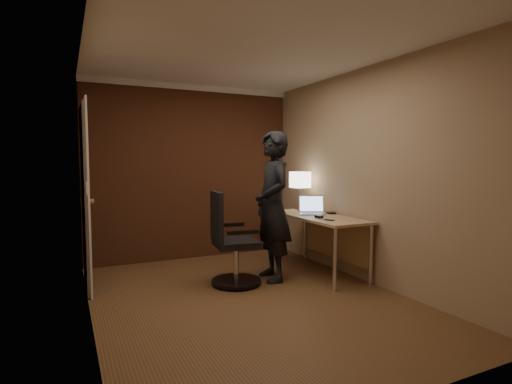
# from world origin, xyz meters

# --- Properties ---
(room) EXTENTS (4.00, 4.00, 4.00)m
(room) POSITION_xyz_m (-0.27, 1.54, 1.37)
(room) COLOR brown
(room) RESTS_ON ground
(desk) EXTENTS (0.60, 1.50, 0.73)m
(desk) POSITION_xyz_m (1.25, 0.48, 0.60)
(desk) COLOR tan
(desk) RESTS_ON ground
(desk_lamp) EXTENTS (0.22, 0.22, 0.54)m
(desk_lamp) POSITION_xyz_m (1.27, 1.06, 1.15)
(desk_lamp) COLOR silver
(desk_lamp) RESTS_ON desk
(laptop) EXTENTS (0.41, 0.38, 0.23)m
(laptop) POSITION_xyz_m (1.21, 0.67, 0.79)
(laptop) COLOR silver
(laptop) RESTS_ON desk
(mouse) EXTENTS (0.07, 0.11, 0.03)m
(mouse) POSITION_xyz_m (1.07, 0.30, 0.75)
(mouse) COLOR black
(mouse) RESTS_ON desk
(phone) EXTENTS (0.09, 0.13, 0.01)m
(phone) POSITION_xyz_m (1.06, 0.08, 0.73)
(phone) COLOR black
(phone) RESTS_ON desk
(wallet) EXTENTS (0.11, 0.13, 0.02)m
(wallet) POSITION_xyz_m (1.43, 0.54, 0.74)
(wallet) COLOR black
(wallet) RESTS_ON desk
(office_chair) EXTENTS (0.57, 0.62, 1.05)m
(office_chair) POSITION_xyz_m (-0.00, 0.49, 0.46)
(office_chair) COLOR black
(office_chair) RESTS_ON ground
(person) EXTENTS (0.50, 0.69, 1.76)m
(person) POSITION_xyz_m (0.53, 0.48, 0.88)
(person) COLOR black
(person) RESTS_ON ground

